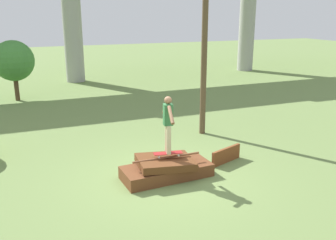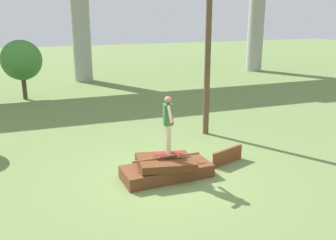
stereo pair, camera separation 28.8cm
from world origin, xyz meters
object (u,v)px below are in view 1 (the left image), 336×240
(skateboard, at_px, (168,153))
(tree_behind_left, at_px, (14,61))
(utility_pole, at_px, (205,23))
(skater, at_px, (168,121))

(skateboard, bearing_deg, tree_behind_left, 107.77)
(skateboard, bearing_deg, utility_pole, 49.57)
(skater, height_order, tree_behind_left, tree_behind_left)
(skater, xyz_separation_m, utility_pole, (2.47, 2.90, 2.24))
(skateboard, height_order, utility_pole, utility_pole)
(skater, height_order, utility_pole, utility_pole)
(skater, bearing_deg, skateboard, 7.13)
(tree_behind_left, bearing_deg, utility_pole, -52.97)
(tree_behind_left, bearing_deg, skater, -72.23)
(skater, relative_size, tree_behind_left, 0.51)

